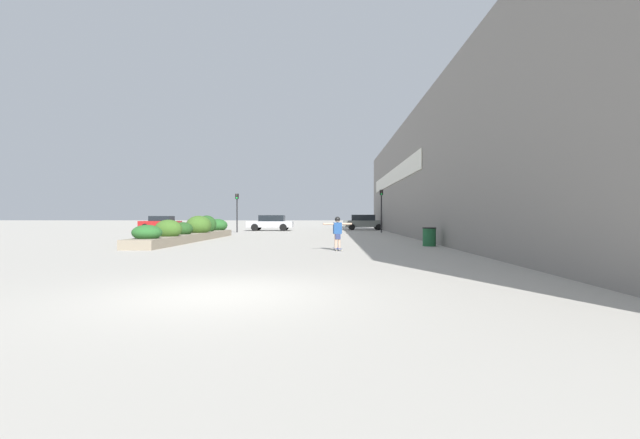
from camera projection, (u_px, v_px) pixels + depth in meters
name	position (u px, v px, depth m)	size (l,w,h in m)	color
ground_plane	(221.00, 294.00, 7.57)	(300.00, 300.00, 0.00)	#ADA89E
building_wall_right	(415.00, 175.00, 27.89)	(0.67, 47.61, 8.15)	gray
planter_box	(193.00, 231.00, 24.73)	(1.60, 13.94, 1.45)	gray
skateboard	(337.00, 249.00, 17.24)	(0.38, 0.70, 0.09)	navy
skateboarder	(337.00, 229.00, 17.24)	(1.17, 0.38, 1.28)	tan
trash_bin	(429.00, 237.00, 19.83)	(0.63, 0.63, 0.87)	#1E5B33
car_leftmost	(484.00, 223.00, 42.10)	(4.58, 2.02, 1.46)	silver
car_center_left	(364.00, 222.00, 44.33)	(4.35, 1.92, 1.57)	slate
car_center_right	(271.00, 222.00, 41.55)	(4.39, 2.03, 1.52)	#BCBCC1
car_rightmost	(161.00, 223.00, 43.57)	(3.89, 1.89, 1.44)	maroon
traffic_light_left	(237.00, 206.00, 37.04)	(0.28, 0.30, 3.36)	black
traffic_light_right	(381.00, 204.00, 36.69)	(0.28, 0.30, 3.68)	black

